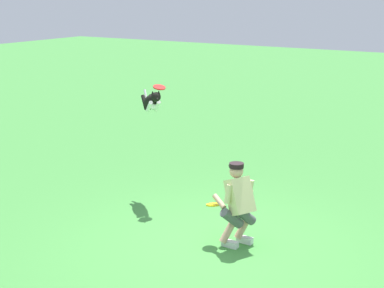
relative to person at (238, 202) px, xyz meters
name	(u,v)px	position (x,y,z in m)	size (l,w,h in m)	color
ground_plane	(213,245)	(0.31, 0.21, -0.70)	(60.00, 60.00, 0.00)	#3E863A
person	(238,202)	(0.00, 0.00, 0.00)	(0.70, 0.64, 1.29)	silver
dog	(151,102)	(2.40, -1.14, 1.11)	(0.87, 0.77, 0.53)	black
frisbee_flying	(159,87)	(2.13, -1.01, 1.42)	(0.22, 0.22, 0.02)	red
frisbee_held	(214,205)	(0.38, 0.08, -0.09)	(0.23, 0.23, 0.02)	yellow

